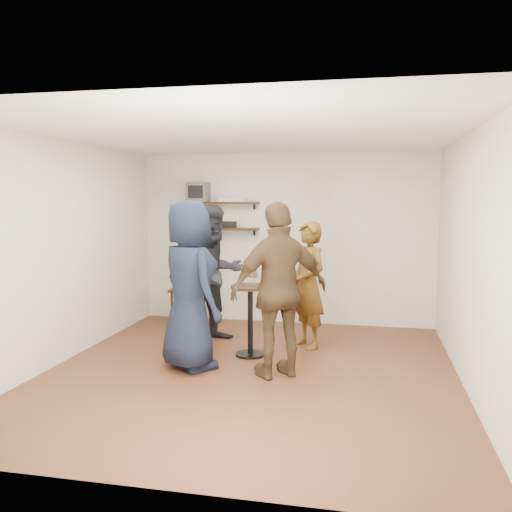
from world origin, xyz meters
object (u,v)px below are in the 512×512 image
at_px(radio, 229,225).
at_px(person_plaid, 308,285).
at_px(person_navy, 189,285).
at_px(person_dark, 215,274).
at_px(side_table, 188,294).
at_px(crt_monitor, 198,192).
at_px(dvd_deck, 233,200).
at_px(drinks_table, 250,311).
at_px(person_brown, 280,290).

relative_size(radio, person_plaid, 0.14).
bearing_deg(person_plaid, radio, -171.03).
bearing_deg(person_plaid, person_navy, -86.11).
height_order(radio, person_dark, person_dark).
relative_size(side_table, person_navy, 0.29).
distance_m(crt_monitor, dvd_deck, 0.57).
xyz_separation_m(drinks_table, person_navy, (-0.57, -0.61, 0.39)).
bearing_deg(dvd_deck, person_dark, -88.26).
height_order(crt_monitor, drinks_table, crt_monitor).
bearing_deg(radio, person_navy, -86.38).
bearing_deg(person_dark, person_plaid, -48.93).
bearing_deg(dvd_deck, side_table, -151.55).
relative_size(radio, person_brown, 0.12).
xyz_separation_m(radio, person_plaid, (1.36, -1.22, -0.70)).
bearing_deg(person_navy, crt_monitor, -31.93).
xyz_separation_m(person_plaid, person_dark, (-1.26, 0.04, 0.11)).
distance_m(drinks_table, person_dark, 0.91).
xyz_separation_m(side_table, drinks_table, (1.29, -1.40, 0.09)).
distance_m(person_plaid, person_dark, 1.27).
bearing_deg(dvd_deck, drinks_table, -69.60).
distance_m(radio, side_table, 1.24).
relative_size(side_table, person_dark, 0.30).
relative_size(dvd_deck, person_plaid, 0.25).
relative_size(drinks_table, person_navy, 0.46).
bearing_deg(person_brown, person_navy, -38.74).
relative_size(person_plaid, person_navy, 0.85).
relative_size(crt_monitor, side_table, 0.57).
bearing_deg(person_plaid, drinks_table, -90.00).
relative_size(radio, drinks_table, 0.25).
height_order(drinks_table, person_plaid, person_plaid).
distance_m(crt_monitor, drinks_table, 2.58).
relative_size(drinks_table, person_plaid, 0.53).
distance_m(side_table, person_brown, 2.77).
distance_m(drinks_table, person_plaid, 0.87).
distance_m(crt_monitor, person_plaid, 2.52).
height_order(dvd_deck, side_table, dvd_deck).
xyz_separation_m(dvd_deck, person_plaid, (1.30, -1.22, -1.08)).
bearing_deg(person_plaid, dvd_deck, -172.51).
bearing_deg(drinks_table, person_plaid, 39.34).
bearing_deg(person_brown, person_plaid, -132.63).
height_order(crt_monitor, side_table, crt_monitor).
bearing_deg(person_brown, drinks_table, -90.00).
height_order(person_plaid, person_dark, person_dark).
relative_size(crt_monitor, person_dark, 0.17).
distance_m(person_dark, person_brown, 1.66).
relative_size(person_dark, person_navy, 0.96).
bearing_deg(radio, person_brown, -63.89).
relative_size(crt_monitor, radio, 1.45).
height_order(side_table, person_brown, person_brown).
distance_m(side_table, drinks_table, 1.90).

